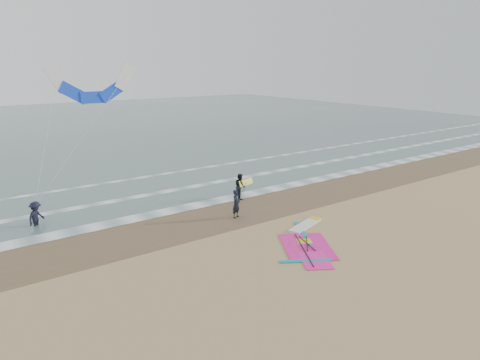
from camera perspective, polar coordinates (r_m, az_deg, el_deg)
ground at (r=21.75m, az=9.98°, el=-8.03°), size 120.00×120.00×0.00m
sea_water at (r=64.08m, az=-22.24°, el=6.51°), size 120.00×80.00×0.02m
wet_sand_band at (r=25.98m, az=0.56°, el=-3.86°), size 120.00×5.00×0.01m
foam_waterline at (r=29.51m, az=-4.52°, el=-1.50°), size 120.00×9.15×0.02m
windsurf_rig at (r=21.70m, az=8.99°, el=-7.93°), size 5.45×5.16×0.13m
person_standing at (r=24.29m, az=-0.49°, el=-3.20°), size 0.70×0.59×1.64m
person_walking at (r=27.72m, az=0.01°, el=-0.83°), size 0.81×0.94×1.66m
person_wading at (r=25.52m, az=-25.62°, el=-3.73°), size 1.26×1.23×1.73m
held_pole at (r=24.34m, az=0.08°, el=-2.22°), size 0.17×0.86×1.82m
carried_kiteboard at (r=27.81m, az=0.80°, el=-0.30°), size 1.30×0.51×0.39m
surf_kite at (r=29.08m, az=-19.03°, el=11.55°), size 7.66×3.85×7.44m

